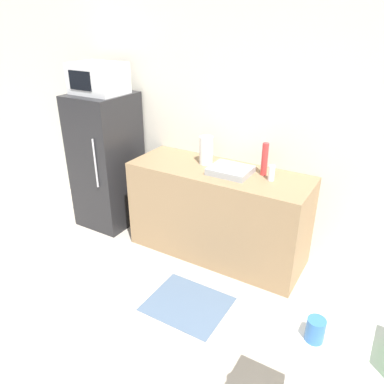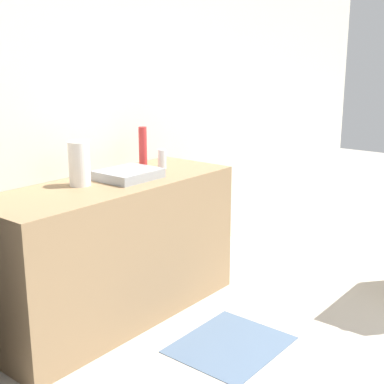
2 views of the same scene
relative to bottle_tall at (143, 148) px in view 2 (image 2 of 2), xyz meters
name	(u,v)px [view 2 (image 2 of 2)]	position (x,y,z in m)	size (l,w,h in m)	color
wall_back	(96,114)	(-0.20, 0.24, 0.24)	(8.00, 0.06, 2.60)	silver
counter	(115,250)	(-0.40, -0.11, -0.61)	(1.73, 0.63, 0.91)	#937551
sink_basin	(129,174)	(-0.27, -0.13, -0.12)	(0.37, 0.31, 0.06)	#9EA3A8
bottle_tall	(143,148)	(0.00, 0.00, 0.00)	(0.06, 0.06, 0.30)	red
bottle_short	(162,159)	(0.10, -0.09, -0.08)	(0.06, 0.06, 0.14)	silver
paper_towel_roll	(79,164)	(-0.58, -0.03, -0.01)	(0.13, 0.13, 0.27)	white
kitchen_rug	(230,344)	(-0.24, -0.93, -1.06)	(0.66, 0.56, 0.01)	slate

